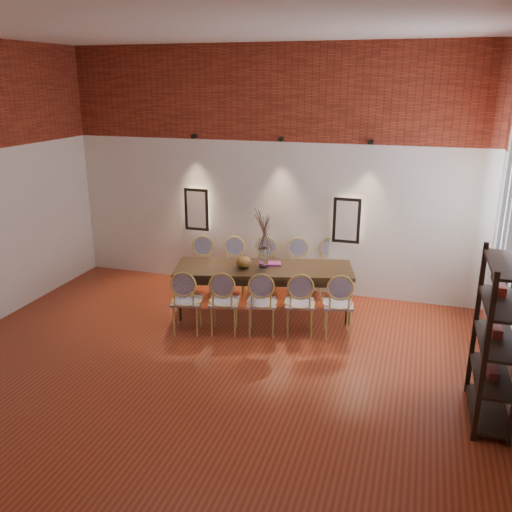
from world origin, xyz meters
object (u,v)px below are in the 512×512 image
(chair_near_a, at_px, (187,301))
(bowl, at_px, (243,262))
(chair_far_c, at_px, (265,269))
(shelving_rack, at_px, (497,341))
(chair_near_b, at_px, (224,302))
(chair_near_d, at_px, (300,303))
(book, at_px, (272,264))
(chair_far_a, at_px, (202,268))
(chair_near_c, at_px, (262,302))
(chair_far_d, at_px, (298,270))
(dining_table, at_px, (264,290))
(chair_near_e, at_px, (338,304))
(chair_far_e, at_px, (330,270))
(chair_far_b, at_px, (233,268))
(vase, at_px, (264,258))

(chair_near_a, bearing_deg, bowl, 40.88)
(chair_far_c, relative_size, shelving_rack, 0.52)
(chair_far_c, distance_m, shelving_rack, 4.16)
(chair_near_b, height_order, chair_near_d, same)
(chair_near_b, relative_size, book, 3.62)
(chair_near_b, distance_m, book, 1.10)
(chair_far_a, bearing_deg, chair_near_a, 90.00)
(chair_near_c, distance_m, chair_far_c, 1.41)
(chair_far_d, bearing_deg, book, 55.16)
(chair_near_c, relative_size, chair_far_a, 1.00)
(chair_far_a, bearing_deg, chair_far_c, -180.00)
(dining_table, relative_size, chair_near_c, 2.83)
(chair_near_e, xyz_separation_m, shelving_rack, (1.85, -1.48, 0.43))
(chair_far_c, distance_m, bowl, 0.90)
(chair_far_c, bearing_deg, chair_far_e, -180.00)
(chair_near_e, distance_m, chair_far_b, 2.13)
(chair_near_a, bearing_deg, vase, 33.72)
(chair_far_a, bearing_deg, chair_far_d, -180.00)
(bowl, distance_m, book, 0.47)
(chair_near_a, bearing_deg, chair_near_c, -0.00)
(chair_near_a, bearing_deg, chair_far_e, 33.63)
(chair_near_b, height_order, chair_far_a, same)
(dining_table, relative_size, chair_near_a, 2.83)
(chair_near_a, height_order, book, chair_near_a)
(chair_far_e, distance_m, bowl, 1.61)
(chair_near_e, height_order, chair_far_b, same)
(chair_far_b, bearing_deg, book, 138.40)
(chair_far_c, relative_size, bowl, 3.92)
(chair_near_b, bearing_deg, chair_far_e, 41.57)
(chair_far_b, bearing_deg, chair_near_c, 110.60)
(chair_far_d, height_order, book, chair_far_d)
(chair_far_d, bearing_deg, chair_near_c, 69.40)
(chair_near_d, height_order, chair_near_e, same)
(chair_near_d, distance_m, book, 0.97)
(chair_near_c, height_order, chair_far_c, same)
(chair_far_b, xyz_separation_m, chair_far_d, (1.03, 0.26, 0.00))
(chair_far_b, bearing_deg, chair_near_a, 69.40)
(chair_near_a, xyz_separation_m, chair_far_e, (1.72, 1.89, 0.00))
(book, bearing_deg, chair_far_b, 152.53)
(chair_near_a, distance_m, book, 1.48)
(chair_far_c, bearing_deg, chair_far_d, 180.00)
(chair_near_b, bearing_deg, vase, 53.26)
(chair_near_c, relative_size, chair_far_b, 1.00)
(chair_far_b, xyz_separation_m, chair_far_e, (1.55, 0.39, 0.00))
(chair_near_a, relative_size, vase, 3.13)
(chair_near_c, xyz_separation_m, vase, (-0.18, 0.68, 0.43))
(chair_far_b, bearing_deg, chair_far_a, 0.00)
(dining_table, distance_m, chair_far_b, 0.89)
(chair_near_c, xyz_separation_m, book, (-0.08, 0.84, 0.30))
(chair_near_b, xyz_separation_m, chair_near_c, (0.52, 0.13, 0.00))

